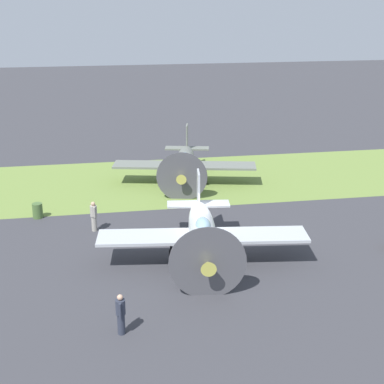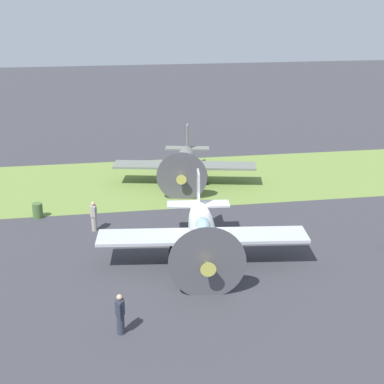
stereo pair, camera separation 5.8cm
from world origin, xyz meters
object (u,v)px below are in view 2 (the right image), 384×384
(airplane_wingman, at_px, (185,162))
(fuel_drum, at_px, (38,211))
(ground_crew_chief, at_px, (94,216))
(airplane_lead, at_px, (202,231))
(ground_crew_mechanic, at_px, (120,313))

(airplane_wingman, distance_m, fuel_drum, 10.97)
(airplane_wingman, height_order, ground_crew_chief, airplane_wingman)
(airplane_lead, distance_m, ground_crew_mechanic, 7.34)
(ground_crew_mechanic, distance_m, fuel_drum, 13.72)
(airplane_lead, bearing_deg, airplane_wingman, -87.91)
(ground_crew_mechanic, xyz_separation_m, fuel_drum, (4.28, -13.03, -0.46))
(airplane_lead, bearing_deg, ground_crew_chief, -33.95)
(ground_crew_mechanic, bearing_deg, airplane_wingman, -10.74)
(airplane_wingman, bearing_deg, fuel_drum, 39.91)
(ground_crew_mechanic, bearing_deg, airplane_lead, -30.57)
(ground_crew_mechanic, bearing_deg, fuel_drum, 23.96)
(airplane_wingman, xyz_separation_m, ground_crew_mechanic, (5.38, 18.14, -0.57))
(ground_crew_mechanic, relative_size, fuel_drum, 1.92)
(ground_crew_chief, bearing_deg, ground_crew_mechanic, 173.06)
(airplane_wingman, height_order, ground_crew_mechanic, airplane_wingman)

